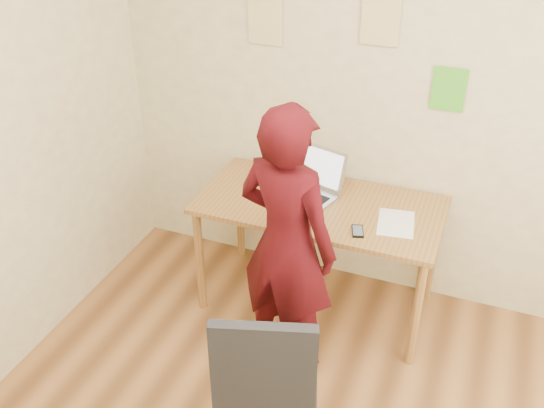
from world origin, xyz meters
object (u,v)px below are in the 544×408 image
at_px(laptop, 308,185).
at_px(person, 287,244).
at_px(phone, 358,231).
at_px(office_chair, 267,400).
at_px(desk, 320,216).

bearing_deg(laptop, person, -66.08).
relative_size(phone, office_chair, 0.13).
bearing_deg(person, laptop, -67.80).
bearing_deg(office_chair, desk, 79.27).
height_order(desk, phone, phone).
relative_size(phone, person, 0.08).
bearing_deg(office_chair, laptop, 83.41).
distance_m(office_chair, person, 0.78).
xyz_separation_m(desk, phone, (0.28, -0.21, 0.09)).
height_order(laptop, person, person).
relative_size(laptop, phone, 3.35).
relative_size(desk, office_chair, 1.40).
distance_m(laptop, phone, 0.48).
relative_size(office_chair, person, 0.65).
height_order(laptop, phone, laptop).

